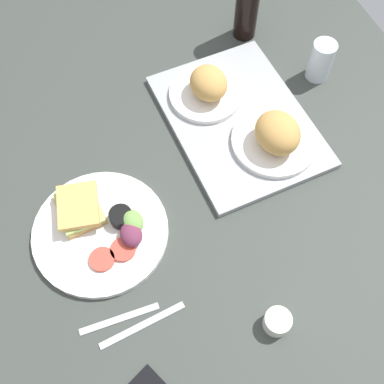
{
  "coord_description": "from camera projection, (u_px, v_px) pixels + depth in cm",
  "views": [
    {
      "loc": [
        50.38,
        -16.37,
        99.8
      ],
      "look_at": [
        2.0,
        3.0,
        4.0
      ],
      "focal_mm": 44.83,
      "sensor_mm": 36.0,
      "label": 1
    }
  ],
  "objects": [
    {
      "name": "ground_plane",
      "position": [
        177.0,
        200.0,
        1.14
      ],
      "size": [
        190.0,
        150.0,
        3.0
      ],
      "primitive_type": "cube",
      "color": "#383D38"
    },
    {
      "name": "serving_tray",
      "position": [
        238.0,
        120.0,
        1.23
      ],
      "size": [
        46.44,
        34.99,
        1.6
      ],
      "primitive_type": "cube",
      "rotation": [
        0.0,
        0.0,
        0.04
      ],
      "color": "#9EA0A3",
      "rests_on": "ground_plane"
    },
    {
      "name": "bread_plate_near",
      "position": [
        207.0,
        88.0,
        1.23
      ],
      "size": [
        19.01,
        19.01,
        8.78
      ],
      "color": "white",
      "rests_on": "serving_tray"
    },
    {
      "name": "bread_plate_far",
      "position": [
        276.0,
        136.0,
        1.15
      ],
      "size": [
        21.22,
        21.22,
        9.67
      ],
      "color": "white",
      "rests_on": "serving_tray"
    },
    {
      "name": "plate_with_salad",
      "position": [
        101.0,
        227.0,
        1.07
      ],
      "size": [
        30.62,
        30.62,
        5.4
      ],
      "color": "white",
      "rests_on": "ground_plane"
    },
    {
      "name": "drinking_glass",
      "position": [
        321.0,
        61.0,
        1.26
      ],
      "size": [
        6.25,
        6.25,
        11.18
      ],
      "primitive_type": "cylinder",
      "color": "silver",
      "rests_on": "ground_plane"
    },
    {
      "name": "soda_bottle",
      "position": [
        248.0,
        2.0,
        1.29
      ],
      "size": [
        6.4,
        6.4,
        21.88
      ],
      "primitive_type": "cylinder",
      "color": "black",
      "rests_on": "ground_plane"
    },
    {
      "name": "espresso_cup",
      "position": [
        277.0,
        322.0,
        0.97
      ],
      "size": [
        5.6,
        5.6,
        4.0
      ],
      "primitive_type": "cylinder",
      "color": "silver",
      "rests_on": "ground_plane"
    },
    {
      "name": "fork",
      "position": [
        119.0,
        319.0,
        0.99
      ],
      "size": [
        2.15,
        17.05,
        0.5
      ],
      "primitive_type": "cube",
      "rotation": [
        0.0,
        0.0,
        1.53
      ],
      "color": "#B7B7BC",
      "rests_on": "ground_plane"
    },
    {
      "name": "knife",
      "position": [
        142.0,
        325.0,
        0.98
      ],
      "size": [
        3.22,
        19.05,
        0.5
      ],
      "primitive_type": "cube",
      "rotation": [
        0.0,
        0.0,
        1.67
      ],
      "color": "#B7B7BC",
      "rests_on": "ground_plane"
    }
  ]
}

